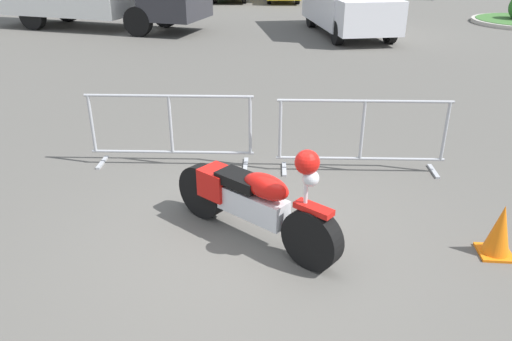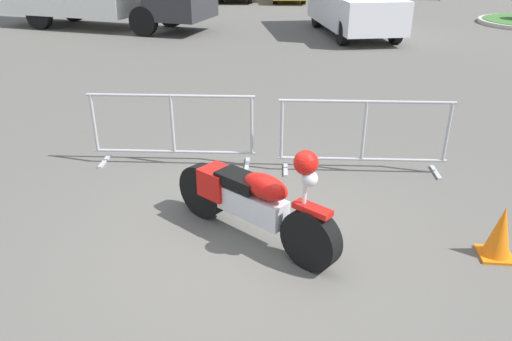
% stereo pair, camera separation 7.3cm
% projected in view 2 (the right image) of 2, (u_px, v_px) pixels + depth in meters
% --- Properties ---
extents(ground_plane, '(120.00, 120.00, 0.00)m').
position_uv_depth(ground_plane, '(249.00, 246.00, 5.46)').
color(ground_plane, '#54514C').
extents(motorcycle, '(1.91, 1.45, 1.26)m').
position_uv_depth(motorcycle, '(252.00, 200.00, 5.40)').
color(motorcycle, black).
rests_on(motorcycle, ground).
extents(crowd_barrier_near, '(2.38, 0.56, 1.07)m').
position_uv_depth(crowd_barrier_near, '(173.00, 129.00, 7.17)').
color(crowd_barrier_near, '#9EA0A5').
rests_on(crowd_barrier_near, ground).
extents(crowd_barrier_far, '(2.38, 0.56, 1.07)m').
position_uv_depth(crowd_barrier_far, '(364.00, 136.00, 6.93)').
color(crowd_barrier_far, '#9EA0A5').
rests_on(crowd_barrier_far, ground).
extents(traffic_cone, '(0.34, 0.34, 0.59)m').
position_uv_depth(traffic_cone, '(500.00, 233.00, 5.17)').
color(traffic_cone, orange).
rests_on(traffic_cone, ground).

